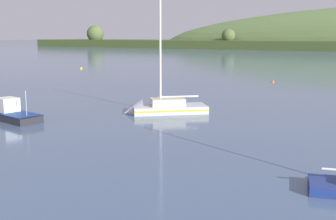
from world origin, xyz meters
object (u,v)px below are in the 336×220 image
sailboat_midwater_white (159,110)px  fishing_boat_moored (11,115)px  mooring_buoy_foreground (273,82)px  mooring_buoy_midchannel (81,69)px

sailboat_midwater_white → fishing_boat_moored: sailboat_midwater_white is taller
mooring_buoy_foreground → fishing_boat_moored: bearing=-100.6°
fishing_boat_moored → mooring_buoy_midchannel: size_ratio=8.81×
sailboat_midwater_white → mooring_buoy_midchannel: bearing=-81.3°
sailboat_midwater_white → mooring_buoy_foreground: size_ratio=22.03×
sailboat_midwater_white → mooring_buoy_midchannel: 64.55m
fishing_boat_moored → mooring_buoy_foreground: (8.72, 46.69, -0.44)m
fishing_boat_moored → mooring_buoy_midchannel: 65.15m
fishing_boat_moored → mooring_buoy_foreground: size_ratio=10.77×
mooring_buoy_foreground → mooring_buoy_midchannel: (-50.06, 3.65, -0.00)m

